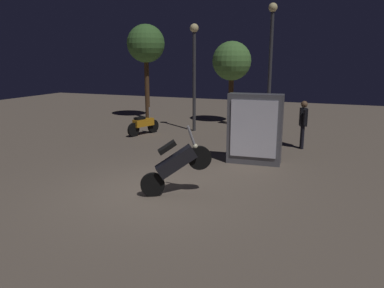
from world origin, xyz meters
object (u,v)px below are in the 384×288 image
at_px(streetlamp_near, 271,53).
at_px(kiosk_billboard, 255,129).
at_px(motorcycle_orange_parked_left, 143,124).
at_px(person_rider_beside, 303,120).
at_px(motorcycle_black_foreground, 176,164).
at_px(streetlamp_far, 194,63).

distance_m(streetlamp_near, kiosk_billboard, 5.36).
height_order(motorcycle_orange_parked_left, streetlamp_near, streetlamp_near).
distance_m(motorcycle_orange_parked_left, person_rider_beside, 6.40).
relative_size(streetlamp_near, kiosk_billboard, 2.50).
relative_size(motorcycle_orange_parked_left, person_rider_beside, 0.96).
bearing_deg(motorcycle_orange_parked_left, kiosk_billboard, -97.69).
height_order(motorcycle_black_foreground, streetlamp_far, streetlamp_far).
height_order(streetlamp_far, kiosk_billboard, streetlamp_far).
xyz_separation_m(motorcycle_black_foreground, kiosk_billboard, (1.11, 3.30, 0.31)).
relative_size(motorcycle_orange_parked_left, kiosk_billboard, 0.76).
relative_size(streetlamp_near, streetlamp_far, 1.17).
bearing_deg(motorcycle_orange_parked_left, person_rider_beside, -72.18).
distance_m(motorcycle_orange_parked_left, kiosk_billboard, 5.84).
xyz_separation_m(motorcycle_black_foreground, streetlamp_near, (0.64, 8.14, 2.57)).
xyz_separation_m(person_rider_beside, streetlamp_near, (-1.64, 2.35, 2.31)).
bearing_deg(person_rider_beside, motorcycle_orange_parked_left, -13.30).
relative_size(person_rider_beside, streetlamp_far, 0.37).
height_order(streetlamp_near, streetlamp_far, streetlamp_near).
bearing_deg(kiosk_billboard, motorcycle_orange_parked_left, -30.68).
bearing_deg(streetlamp_near, person_rider_beside, -55.15).
distance_m(motorcycle_black_foreground, streetlamp_near, 8.56).
bearing_deg(motorcycle_orange_parked_left, motorcycle_black_foreground, -126.48).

